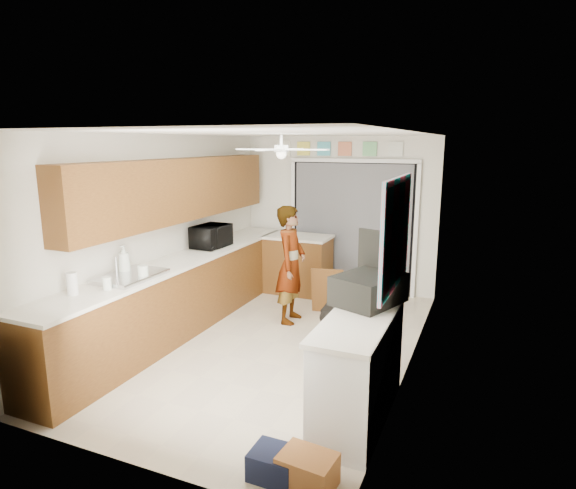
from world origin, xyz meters
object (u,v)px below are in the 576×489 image
(paper_towel_roll, at_px, (72,284))
(suitcase, at_px, (369,289))
(cardboard_box, at_px, (307,471))
(soap_bottle, at_px, (124,260))
(navy_crate, at_px, (275,464))
(man, at_px, (291,264))
(dog, at_px, (331,319))
(microwave, at_px, (211,236))

(paper_towel_roll, relative_size, suitcase, 0.35)
(paper_towel_roll, distance_m, cardboard_box, 2.86)
(soap_bottle, bearing_deg, cardboard_box, -25.63)
(soap_bottle, xyz_separation_m, suitcase, (2.77, 0.10, -0.04))
(suitcase, relative_size, navy_crate, 1.85)
(navy_crate, height_order, man, man)
(soap_bottle, distance_m, dog, 2.59)
(cardboard_box, relative_size, navy_crate, 1.14)
(man, bearing_deg, soap_bottle, 136.92)
(navy_crate, xyz_separation_m, dog, (-0.44, 2.68, 0.12))
(navy_crate, distance_m, man, 3.24)
(microwave, relative_size, man, 0.36)
(soap_bottle, height_order, suitcase, soap_bottle)
(microwave, height_order, paper_towel_roll, microwave)
(soap_bottle, bearing_deg, man, 51.28)
(cardboard_box, bearing_deg, suitcase, 87.13)
(navy_crate, bearing_deg, dog, 99.40)
(microwave, distance_m, soap_bottle, 1.63)
(cardboard_box, relative_size, man, 0.25)
(navy_crate, bearing_deg, paper_towel_roll, 167.92)
(soap_bottle, xyz_separation_m, navy_crate, (2.44, -1.29, -1.01))
(man, bearing_deg, paper_towel_roll, 147.71)
(dog, bearing_deg, suitcase, -62.87)
(cardboard_box, bearing_deg, man, 114.67)
(soap_bottle, distance_m, paper_towel_roll, 0.78)
(soap_bottle, xyz_separation_m, dog, (2.00, 1.39, -0.89))
(microwave, distance_m, paper_towel_roll, 2.41)
(microwave, relative_size, paper_towel_roll, 2.54)
(paper_towel_roll, distance_m, man, 2.78)
(suitcase, distance_m, navy_crate, 1.73)
(soap_bottle, xyz_separation_m, cardboard_box, (2.70, -1.29, -0.99))
(paper_towel_roll, bearing_deg, microwave, 87.94)
(microwave, bearing_deg, paper_towel_roll, 179.22)
(man, height_order, dog, man)
(microwave, height_order, navy_crate, microwave)
(navy_crate, relative_size, dog, 0.61)
(suitcase, bearing_deg, microwave, 171.04)
(navy_crate, bearing_deg, microwave, 128.39)
(suitcase, distance_m, cardboard_box, 1.69)
(microwave, height_order, man, man)
(suitcase, bearing_deg, cardboard_box, -71.83)
(paper_towel_roll, bearing_deg, man, 62.07)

